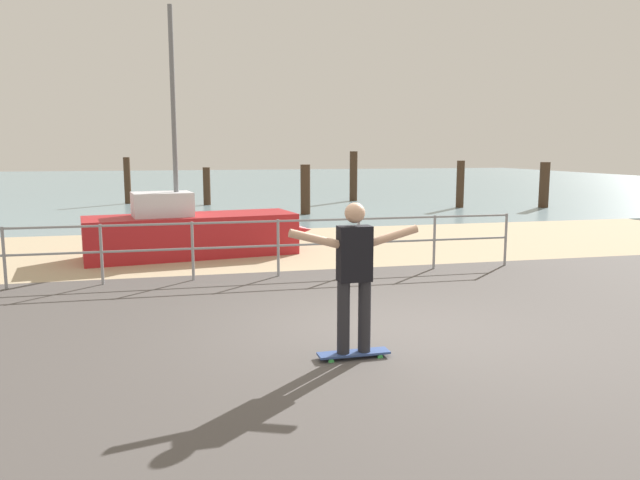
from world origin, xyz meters
TOP-DOWN VIEW (x-y plane):
  - ground_plane at (0.00, -1.00)m, footprint 24.00×10.00m
  - beach_strip at (0.00, 7.00)m, footprint 24.00×6.00m
  - sea_surface at (0.00, 35.00)m, footprint 72.00×50.00m
  - railing_fence at (-1.44, 3.60)m, footprint 10.59×0.05m
  - sailboat at (-1.99, 6.16)m, footprint 5.06×2.07m
  - skateboard at (-0.58, -0.88)m, footprint 0.80×0.22m
  - skateboarder at (-0.58, -0.88)m, footprint 1.45×0.22m
  - groyne_post_0 at (-4.46, 19.55)m, footprint 0.27×0.27m
  - groyne_post_1 at (-1.26, 18.18)m, footprint 0.29×0.29m
  - groyne_post_2 at (1.93, 13.78)m, footprint 0.34×0.34m
  - groyne_post_3 at (5.13, 18.73)m, footprint 0.34×0.34m
  - groyne_post_4 at (8.32, 14.83)m, footprint 0.30×0.30m
  - groyne_post_5 at (11.52, 14.08)m, footprint 0.38×0.38m

SIDE VIEW (x-z plane):
  - ground_plane at x=0.00m, z-range -0.02..0.02m
  - beach_strip at x=0.00m, z-range -0.02..0.02m
  - sea_surface at x=0.00m, z-range -0.02..0.02m
  - skateboard at x=-0.58m, z-range 0.03..0.11m
  - sailboat at x=-1.99m, z-range -2.07..3.11m
  - railing_fence at x=-1.44m, z-range 0.17..1.22m
  - groyne_post_1 at x=-1.26m, z-range 0.00..1.55m
  - groyne_post_2 at x=1.93m, z-range 0.00..1.76m
  - groyne_post_5 at x=11.52m, z-range 0.00..1.79m
  - groyne_post_4 at x=8.32m, z-range 0.00..1.84m
  - groyne_post_0 at x=-4.46m, z-range 0.00..1.95m
  - skateboarder at x=-0.58m, z-range 0.19..1.84m
  - groyne_post_3 at x=5.13m, z-range 0.00..2.19m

